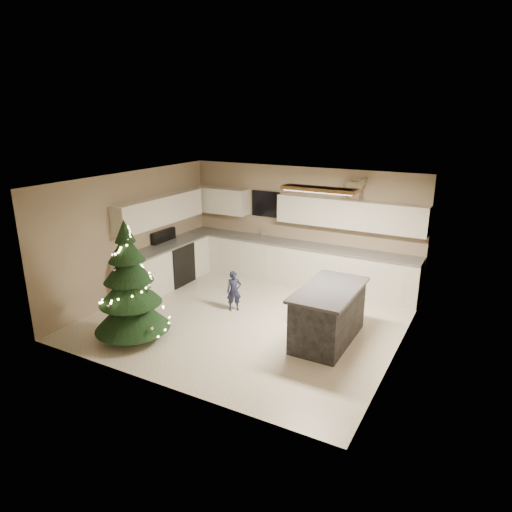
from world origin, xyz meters
name	(u,v)px	position (x,y,z in m)	size (l,w,h in m)	color
ground_plane	(247,319)	(0.00, 0.00, 0.00)	(5.50, 5.50, 0.00)	beige
room_shell	(248,229)	(0.02, 0.00, 1.75)	(5.52, 5.02, 2.61)	gray
cabinetry	(248,252)	(-0.91, 1.65, 0.76)	(5.50, 3.20, 2.00)	silver
island	(328,314)	(1.62, -0.07, 0.48)	(0.90, 1.70, 0.95)	black
bar_stool	(307,297)	(1.05, 0.35, 0.53)	(0.37, 0.37, 0.70)	brown
christmas_tree	(130,291)	(-1.35, -1.60, 0.86)	(1.31, 1.27, 2.10)	#3F2816
toddler	(234,291)	(-0.43, 0.23, 0.40)	(0.29, 0.19, 0.80)	#181B34
rocking_horse	(354,187)	(1.20, 2.33, 2.26)	(0.59, 0.31, 0.50)	brown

